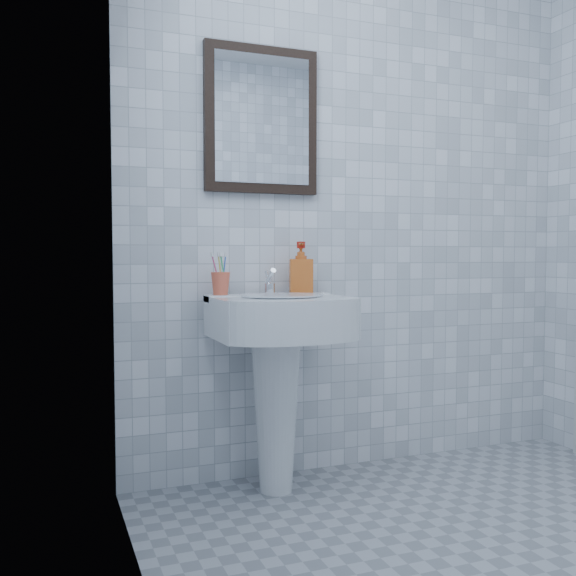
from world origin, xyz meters
name	(u,v)px	position (x,y,z in m)	size (l,w,h in m)	color
wall_back	(359,195)	(0.00, 1.20, 1.25)	(2.20, 0.02, 2.50)	white
wall_left	(169,131)	(-1.10, 0.00, 1.25)	(0.02, 2.40, 2.50)	white
washbasin	(278,360)	(-0.48, 0.98, 0.55)	(0.53, 0.39, 0.82)	white
faucet	(270,284)	(-0.48, 1.08, 0.85)	(0.04, 0.10, 0.11)	white
toothbrush_cup	(221,284)	(-0.69, 1.09, 0.86)	(0.08, 0.08, 0.09)	#ED5F41
soap_dispenser	(301,268)	(-0.33, 1.10, 0.92)	(0.10, 0.10, 0.22)	red
wall_mirror	(262,120)	(-0.48, 1.18, 1.55)	(0.50, 0.04, 0.62)	black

